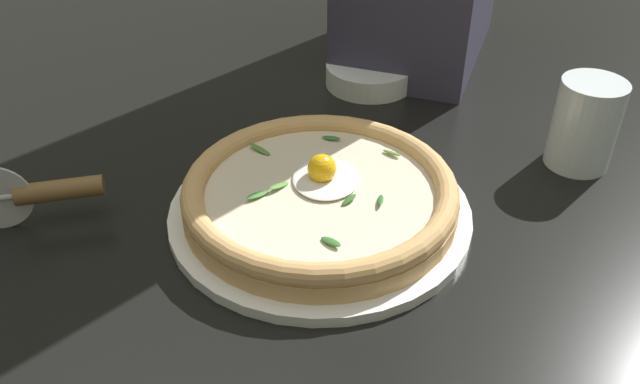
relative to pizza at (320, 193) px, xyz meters
name	(u,v)px	position (x,y,z in m)	size (l,w,h in m)	color
ground_plane	(348,201)	(0.05, -0.03, -0.05)	(2.40, 2.40, 0.03)	black
pizza_plate	(320,212)	(0.00, 0.00, -0.02)	(0.32, 0.32, 0.01)	white
pizza	(320,193)	(0.00, 0.00, 0.00)	(0.29, 0.29, 0.05)	tan
side_bowl	(369,74)	(0.32, -0.06, -0.01)	(0.13, 0.13, 0.03)	white
pizza_cutter	(40,193)	(-0.02, 0.29, 0.01)	(0.05, 0.14, 0.08)	silver
drinking_glass	(583,130)	(0.12, -0.30, 0.01)	(0.07, 0.07, 0.11)	silver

